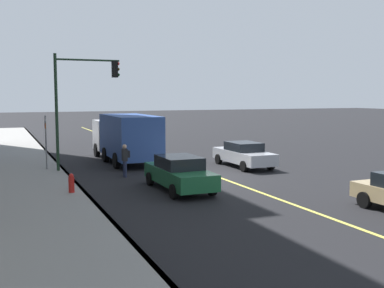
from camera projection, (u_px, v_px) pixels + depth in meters
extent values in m
plane|color=black|center=(215.00, 176.00, 23.96)|extent=(200.00, 200.00, 0.00)
cube|color=gray|center=(34.00, 188.00, 20.54)|extent=(80.00, 3.87, 0.15)
cube|color=slate|center=(77.00, 185.00, 21.26)|extent=(80.00, 0.16, 0.15)
cube|color=#D8CC4C|center=(215.00, 176.00, 23.96)|extent=(80.00, 0.16, 0.01)
cylinder|color=black|center=(365.00, 200.00, 17.15)|extent=(0.60, 0.22, 0.60)
cube|color=#A8AAB2|center=(244.00, 156.00, 26.97)|extent=(4.73, 1.72, 0.65)
cube|color=black|center=(244.00, 146.00, 26.90)|extent=(2.02, 1.58, 0.49)
cylinder|color=black|center=(271.00, 165.00, 25.90)|extent=(0.60, 0.22, 0.60)
cylinder|color=black|center=(244.00, 166.00, 25.25)|extent=(0.60, 0.22, 0.60)
cylinder|color=black|center=(243.00, 158.00, 28.76)|extent=(0.60, 0.22, 0.60)
cylinder|color=black|center=(219.00, 159.00, 28.11)|extent=(0.60, 0.22, 0.60)
cube|color=#1E6038|center=(179.00, 176.00, 20.34)|extent=(4.72, 1.72, 0.68)
cube|color=black|center=(179.00, 162.00, 20.29)|extent=(2.18, 1.58, 0.52)
cylinder|color=black|center=(150.00, 179.00, 21.48)|extent=(0.60, 0.22, 0.60)
cylinder|color=black|center=(184.00, 176.00, 22.12)|extent=(0.60, 0.22, 0.60)
cylinder|color=black|center=(174.00, 192.00, 18.62)|extent=(0.60, 0.22, 0.60)
cylinder|color=black|center=(212.00, 188.00, 19.27)|extent=(0.60, 0.22, 0.60)
cube|color=silver|center=(114.00, 135.00, 31.88)|extent=(2.27, 2.49, 1.99)
cube|color=#2D4C93|center=(130.00, 136.00, 28.06)|extent=(5.70, 2.49, 2.48)
cylinder|color=black|center=(97.00, 150.00, 31.52)|extent=(0.90, 0.28, 0.90)
cylinder|color=black|center=(131.00, 148.00, 32.44)|extent=(0.90, 0.28, 0.90)
cylinder|color=black|center=(117.00, 161.00, 26.42)|extent=(0.90, 0.28, 0.90)
cylinder|color=black|center=(157.00, 158.00, 27.34)|extent=(0.90, 0.28, 0.90)
cylinder|color=black|center=(106.00, 155.00, 29.03)|extent=(0.90, 0.28, 0.90)
cylinder|color=black|center=(143.00, 153.00, 29.95)|extent=(0.90, 0.28, 0.90)
cylinder|color=#262D4C|center=(125.00, 169.00, 23.55)|extent=(0.14, 0.14, 0.82)
cylinder|color=#262D4C|center=(124.00, 169.00, 23.75)|extent=(0.14, 0.14, 0.82)
cube|color=#262628|center=(125.00, 155.00, 23.58)|extent=(0.40, 0.22, 0.62)
sphere|color=tan|center=(124.00, 147.00, 23.53)|extent=(0.22, 0.22, 0.22)
cube|color=black|center=(128.00, 154.00, 23.64)|extent=(0.26, 0.16, 0.34)
cylinder|color=#1E3823|center=(57.00, 114.00, 24.47)|extent=(0.16, 0.16, 6.29)
cylinder|color=#1E3823|center=(88.00, 60.00, 24.83)|extent=(0.10, 3.39, 0.10)
cube|color=black|center=(115.00, 69.00, 25.44)|extent=(0.28, 0.30, 0.90)
sphere|color=red|center=(118.00, 64.00, 25.48)|extent=(0.18, 0.18, 0.18)
sphere|color=#392905|center=(118.00, 69.00, 25.51)|extent=(0.18, 0.18, 0.18)
sphere|color=black|center=(118.00, 75.00, 25.54)|extent=(0.18, 0.18, 0.18)
cylinder|color=slate|center=(46.00, 144.00, 25.23)|extent=(0.08, 0.08, 3.04)
cube|color=white|center=(45.00, 119.00, 25.09)|extent=(0.60, 0.02, 0.20)
cube|color=#DB5919|center=(45.00, 126.00, 25.13)|extent=(0.44, 0.02, 0.28)
cylinder|color=red|center=(72.00, 186.00, 19.17)|extent=(0.24, 0.24, 0.80)
sphere|color=red|center=(71.00, 176.00, 19.12)|extent=(0.20, 0.20, 0.20)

